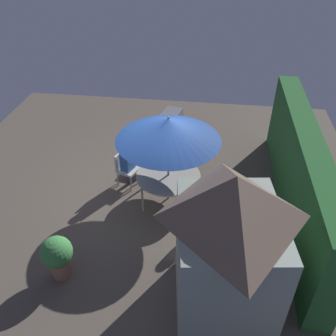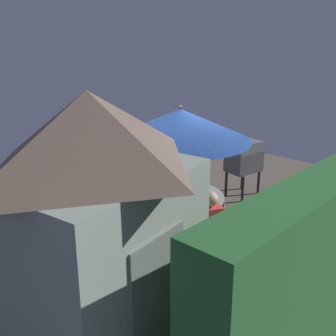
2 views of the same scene
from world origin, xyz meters
name	(u,v)px [view 2 (image 2 of 2)]	position (x,y,z in m)	size (l,w,h in m)	color
ground_plane	(156,224)	(0.00, 0.00, 0.00)	(11.00, 11.00, 0.00)	brown
garden_shed	(95,234)	(2.75, 1.88, 1.48)	(2.15, 1.89, 2.91)	gray
patio_table	(180,198)	(0.00, 0.58, 0.68)	(1.53, 1.53, 0.72)	#B2ADA3
patio_umbrella	(180,125)	(0.00, 0.58, 1.95)	(2.34, 2.34, 2.27)	#4C4C51
bbq_grill	(244,158)	(-2.30, 0.37, 0.85)	(0.79, 0.63, 1.20)	#47474C
chair_near_shed	(211,242)	(0.64, 1.76, 0.52)	(0.63, 0.63, 0.90)	silver
chair_far_side	(151,183)	(-0.47, -0.58, 0.52)	(0.60, 0.60, 0.90)	silver
person_in_red	(210,223)	(0.60, 1.69, 0.78)	(0.41, 0.37, 1.26)	#CC3D33
person_in_blue	(153,172)	(-0.44, -0.50, 0.78)	(0.40, 0.35, 1.26)	#3866B2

